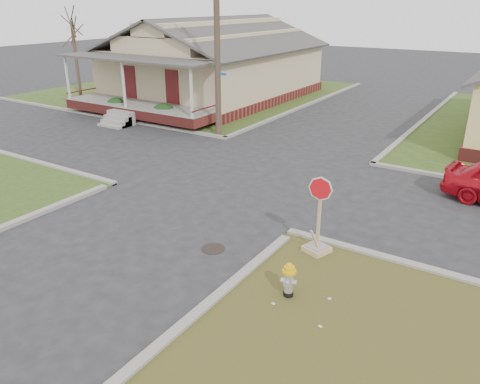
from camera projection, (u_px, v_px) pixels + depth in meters
The scene contains 11 objects.
ground at pixel (163, 222), 13.96m from camera, with size 120.00×120.00×0.00m, color #242527.
verge_far_left at pixel (192, 91), 34.48m from camera, with size 19.00×19.00×0.05m, color #2D4619.
curbs at pixel (250, 174), 17.86m from camera, with size 80.00×40.00×0.12m, color gray, non-canonical shape.
manhole at pixel (213, 249), 12.47m from camera, with size 0.64×0.64×0.01m, color black.
corner_house at pixel (214, 64), 31.11m from camera, with size 10.10×15.50×5.30m.
utility_pole at pixel (217, 36), 21.24m from camera, with size 1.80×0.28×9.00m.
tree_far_left at pixel (76, 60), 31.36m from camera, with size 0.22×0.22×4.90m, color #3A2A21.
fire_hydrant at pixel (289, 278), 10.23m from camera, with size 0.31×0.31×0.83m.
stop_sign at pixel (318, 236), 12.07m from camera, with size 0.59×0.58×2.10m.
hedge_left at pixel (116, 106), 26.68m from camera, with size 1.38×1.13×1.05m, color #173613.
hedge_right at pixel (164, 113), 25.13m from camera, with size 1.39×1.14×1.06m, color #173613.
Camera 1 is at (8.72, -9.36, 6.11)m, focal length 35.00 mm.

